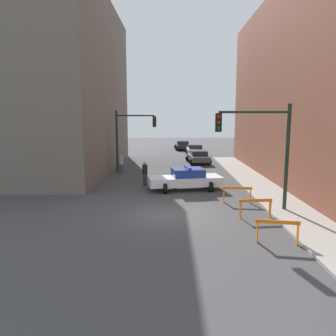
{
  "coord_description": "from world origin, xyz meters",
  "views": [
    {
      "loc": [
        0.21,
        -15.31,
        4.69
      ],
      "look_at": [
        0.0,
        5.94,
        1.37
      ],
      "focal_mm": 35.0,
      "sensor_mm": 36.0,
      "label": 1
    }
  ],
  "objects_px": {
    "police_car": "(186,179)",
    "barrier_back": "(237,192)",
    "parked_car_far": "(182,145)",
    "barrier_mid": "(255,205)",
    "barrier_front": "(278,228)",
    "traffic_light_near": "(264,141)",
    "pedestrian_crossing": "(145,173)",
    "parked_car_mid": "(195,150)",
    "traffic_light_far": "(130,132)",
    "pedestrian_corner": "(121,164)",
    "parked_car_near": "(198,157)"
  },
  "relations": [
    {
      "from": "police_car",
      "to": "barrier_back",
      "type": "relative_size",
      "value": 3.1
    },
    {
      "from": "parked_car_far",
      "to": "barrier_back",
      "type": "bearing_deg",
      "value": -88.95
    },
    {
      "from": "police_car",
      "to": "parked_car_far",
      "type": "relative_size",
      "value": 1.13
    },
    {
      "from": "police_car",
      "to": "barrier_mid",
      "type": "distance_m",
      "value": 6.68
    },
    {
      "from": "barrier_mid",
      "to": "barrier_front",
      "type": "bearing_deg",
      "value": -89.71
    },
    {
      "from": "traffic_light_near",
      "to": "pedestrian_crossing",
      "type": "distance_m",
      "value": 9.25
    },
    {
      "from": "police_car",
      "to": "pedestrian_crossing",
      "type": "distance_m",
      "value": 3.06
    },
    {
      "from": "parked_car_mid",
      "to": "barrier_back",
      "type": "bearing_deg",
      "value": -89.7
    },
    {
      "from": "police_car",
      "to": "traffic_light_far",
      "type": "bearing_deg",
      "value": 22.49
    },
    {
      "from": "parked_car_far",
      "to": "pedestrian_corner",
      "type": "bearing_deg",
      "value": -108.72
    },
    {
      "from": "pedestrian_corner",
      "to": "barrier_mid",
      "type": "distance_m",
      "value": 14.35
    },
    {
      "from": "parked_car_near",
      "to": "barrier_back",
      "type": "relative_size",
      "value": 2.78
    },
    {
      "from": "pedestrian_crossing",
      "to": "pedestrian_corner",
      "type": "xyz_separation_m",
      "value": [
        -2.33,
        4.55,
        0.0
      ]
    },
    {
      "from": "parked_car_far",
      "to": "traffic_light_far",
      "type": "bearing_deg",
      "value": -107.79
    },
    {
      "from": "traffic_light_far",
      "to": "barrier_front",
      "type": "distance_m",
      "value": 17.91
    },
    {
      "from": "traffic_light_near",
      "to": "barrier_front",
      "type": "relative_size",
      "value": 3.28
    },
    {
      "from": "barrier_mid",
      "to": "barrier_back",
      "type": "height_order",
      "value": "same"
    },
    {
      "from": "traffic_light_near",
      "to": "parked_car_near",
      "type": "xyz_separation_m",
      "value": [
        -1.74,
        17.29,
        -2.86
      ]
    },
    {
      "from": "pedestrian_corner",
      "to": "barrier_front",
      "type": "relative_size",
      "value": 1.05
    },
    {
      "from": "parked_car_far",
      "to": "barrier_back",
      "type": "relative_size",
      "value": 2.75
    },
    {
      "from": "parked_car_mid",
      "to": "pedestrian_corner",
      "type": "height_order",
      "value": "pedestrian_corner"
    },
    {
      "from": "parked_car_near",
      "to": "pedestrian_corner",
      "type": "bearing_deg",
      "value": -141.66
    },
    {
      "from": "pedestrian_crossing",
      "to": "barrier_mid",
      "type": "distance_m",
      "value": 9.3
    },
    {
      "from": "traffic_light_near",
      "to": "barrier_back",
      "type": "xyz_separation_m",
      "value": [
        -0.88,
        1.62,
        -2.91
      ]
    },
    {
      "from": "parked_car_far",
      "to": "barrier_front",
      "type": "bearing_deg",
      "value": -89.07
    },
    {
      "from": "parked_car_far",
      "to": "pedestrian_crossing",
      "type": "bearing_deg",
      "value": -100.73
    },
    {
      "from": "parked_car_near",
      "to": "pedestrian_corner",
      "type": "distance_m",
      "value": 9.52
    },
    {
      "from": "barrier_front",
      "to": "pedestrian_corner",
      "type": "bearing_deg",
      "value": 118.36
    },
    {
      "from": "parked_car_far",
      "to": "pedestrian_crossing",
      "type": "relative_size",
      "value": 2.64
    },
    {
      "from": "parked_car_near",
      "to": "barrier_front",
      "type": "relative_size",
      "value": 2.8
    },
    {
      "from": "pedestrian_crossing",
      "to": "barrier_front",
      "type": "relative_size",
      "value": 1.05
    },
    {
      "from": "parked_car_mid",
      "to": "barrier_mid",
      "type": "bearing_deg",
      "value": -89.18
    },
    {
      "from": "parked_car_near",
      "to": "barrier_mid",
      "type": "distance_m",
      "value": 18.42
    },
    {
      "from": "barrier_mid",
      "to": "pedestrian_crossing",
      "type": "bearing_deg",
      "value": 128.27
    },
    {
      "from": "traffic_light_far",
      "to": "pedestrian_corner",
      "type": "relative_size",
      "value": 3.13
    },
    {
      "from": "traffic_light_far",
      "to": "parked_car_near",
      "type": "xyz_separation_m",
      "value": [
        6.29,
        5.51,
        -2.72
      ]
    },
    {
      "from": "parked_car_near",
      "to": "pedestrian_corner",
      "type": "height_order",
      "value": "pedestrian_corner"
    },
    {
      "from": "pedestrian_corner",
      "to": "barrier_mid",
      "type": "height_order",
      "value": "pedestrian_corner"
    },
    {
      "from": "parked_car_mid",
      "to": "parked_car_far",
      "type": "height_order",
      "value": "same"
    },
    {
      "from": "barrier_front",
      "to": "traffic_light_far",
      "type": "bearing_deg",
      "value": 115.01
    },
    {
      "from": "barrier_front",
      "to": "parked_car_near",
      "type": "bearing_deg",
      "value": 93.15
    },
    {
      "from": "pedestrian_crossing",
      "to": "parked_car_near",
      "type": "bearing_deg",
      "value": 144.74
    },
    {
      "from": "parked_car_near",
      "to": "barrier_back",
      "type": "distance_m",
      "value": 15.69
    },
    {
      "from": "traffic_light_near",
      "to": "barrier_back",
      "type": "bearing_deg",
      "value": 118.45
    },
    {
      "from": "traffic_light_near",
      "to": "traffic_light_far",
      "type": "bearing_deg",
      "value": 124.31
    },
    {
      "from": "traffic_light_near",
      "to": "traffic_light_far",
      "type": "distance_m",
      "value": 14.25
    },
    {
      "from": "parked_car_near",
      "to": "barrier_front",
      "type": "xyz_separation_m",
      "value": [
        1.19,
        -21.55,
        -0.06
      ]
    },
    {
      "from": "parked_car_far",
      "to": "barrier_back",
      "type": "distance_m",
      "value": 29.49
    },
    {
      "from": "parked_car_near",
      "to": "pedestrian_crossing",
      "type": "bearing_deg",
      "value": -117.5
    },
    {
      "from": "traffic_light_far",
      "to": "parked_car_far",
      "type": "distance_m",
      "value": 20.14
    }
  ]
}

